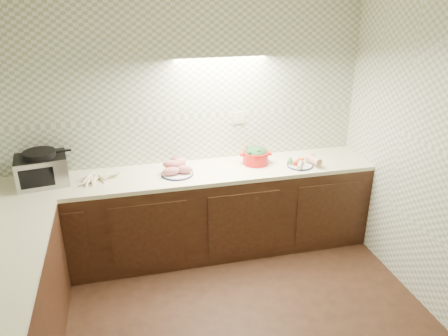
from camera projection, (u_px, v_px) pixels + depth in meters
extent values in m
cube|color=gray|center=(185.00, 124.00, 4.29)|extent=(3.60, 0.05, 2.60)
cube|color=#BFB69D|center=(239.00, 118.00, 4.41)|extent=(0.13, 0.01, 0.12)
cube|color=black|center=(192.00, 215.00, 4.39)|extent=(3.60, 0.60, 0.86)
cube|color=#F3EABD|center=(191.00, 174.00, 4.21)|extent=(3.60, 0.60, 0.04)
cube|color=black|center=(42.00, 170.00, 3.92)|extent=(0.48, 0.38, 0.26)
cube|color=#9E9FA3|center=(42.00, 177.00, 3.78)|extent=(0.43, 0.07, 0.26)
cube|color=black|center=(42.00, 177.00, 3.78)|extent=(0.28, 0.05, 0.17)
cylinder|color=black|center=(39.00, 154.00, 3.86)|extent=(0.32, 0.32, 0.05)
cone|color=beige|center=(111.00, 174.00, 4.10)|extent=(0.10, 0.18, 0.05)
cone|color=beige|center=(90.00, 178.00, 4.02)|extent=(0.11, 0.18, 0.05)
cone|color=beige|center=(96.00, 177.00, 4.04)|extent=(0.11, 0.16, 0.04)
cone|color=beige|center=(107.00, 177.00, 4.04)|extent=(0.11, 0.17, 0.04)
cone|color=beige|center=(103.00, 181.00, 3.96)|extent=(0.17, 0.16, 0.04)
cone|color=beige|center=(103.00, 177.00, 4.04)|extent=(0.19, 0.17, 0.04)
cone|color=beige|center=(92.00, 176.00, 4.06)|extent=(0.19, 0.16, 0.05)
cone|color=beige|center=(97.00, 181.00, 3.96)|extent=(0.07, 0.19, 0.04)
cone|color=beige|center=(92.00, 175.00, 4.03)|extent=(0.21, 0.13, 0.04)
cone|color=beige|center=(88.00, 177.00, 4.02)|extent=(0.11, 0.18, 0.04)
cone|color=beige|center=(104.00, 178.00, 3.97)|extent=(0.11, 0.19, 0.04)
cone|color=beige|center=(100.00, 174.00, 4.05)|extent=(0.18, 0.14, 0.04)
cylinder|color=#13193E|center=(177.00, 174.00, 4.15)|extent=(0.31, 0.31, 0.01)
cylinder|color=silver|center=(177.00, 174.00, 4.15)|extent=(0.29, 0.29, 0.02)
ellipsoid|color=#C76D69|center=(171.00, 171.00, 4.09)|extent=(0.18, 0.12, 0.08)
ellipsoid|color=#C76D69|center=(184.00, 169.00, 4.12)|extent=(0.18, 0.12, 0.08)
ellipsoid|color=#C76D69|center=(175.00, 167.00, 4.18)|extent=(0.18, 0.12, 0.08)
ellipsoid|color=#C76D69|center=(171.00, 164.00, 4.12)|extent=(0.18, 0.12, 0.08)
ellipsoid|color=#C76D69|center=(180.00, 162.00, 4.17)|extent=(0.18, 0.12, 0.08)
cylinder|color=black|center=(177.00, 166.00, 4.27)|extent=(0.16, 0.16, 0.06)
sphere|color=maroon|center=(175.00, 161.00, 4.25)|extent=(0.09, 0.09, 0.09)
sphere|color=white|center=(180.00, 161.00, 4.27)|extent=(0.05, 0.05, 0.05)
cylinder|color=red|center=(256.00, 157.00, 4.37)|extent=(0.29, 0.29, 0.13)
cube|color=red|center=(241.00, 155.00, 4.35)|extent=(0.04, 0.06, 0.02)
cube|color=red|center=(270.00, 154.00, 4.37)|extent=(0.04, 0.06, 0.02)
ellipsoid|color=#275A24|center=(256.00, 153.00, 4.35)|extent=(0.23, 0.23, 0.13)
cylinder|color=#13193E|center=(300.00, 165.00, 4.34)|extent=(0.26, 0.26, 0.01)
cylinder|color=silver|center=(300.00, 165.00, 4.34)|extent=(0.24, 0.24, 0.02)
cone|color=#F25B1C|center=(299.00, 163.00, 4.33)|extent=(0.13, 0.11, 0.03)
cone|color=#F25B1C|center=(297.00, 162.00, 4.35)|extent=(0.09, 0.15, 0.03)
cone|color=#F25B1C|center=(298.00, 163.00, 4.34)|extent=(0.10, 0.14, 0.03)
cone|color=#F25B1C|center=(297.00, 162.00, 4.32)|extent=(0.09, 0.15, 0.03)
cone|color=#F25B1C|center=(297.00, 160.00, 4.35)|extent=(0.12, 0.13, 0.03)
cylinder|color=silver|center=(300.00, 165.00, 4.28)|extent=(0.11, 0.16, 0.04)
cylinder|color=#306F2E|center=(290.00, 161.00, 4.36)|extent=(0.09, 0.11, 0.04)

